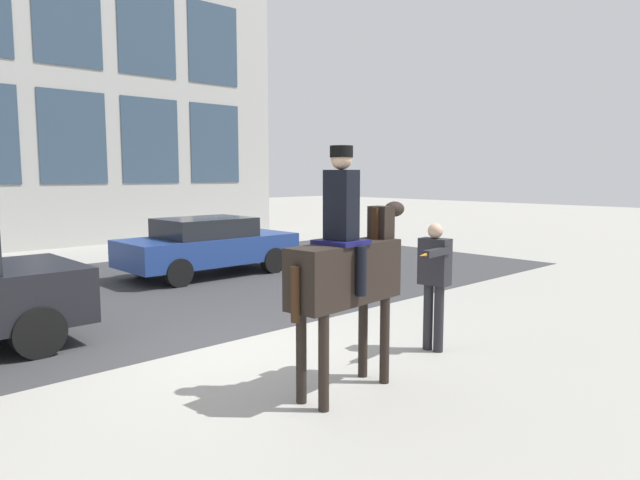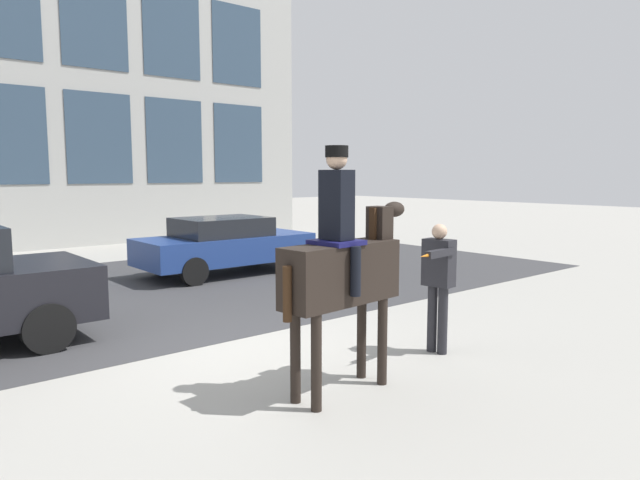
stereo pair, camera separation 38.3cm
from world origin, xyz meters
TOP-DOWN VIEW (x-y plane):
  - ground_plane at (0.00, 0.00)m, footprint 80.00×80.00m
  - road_surface at (0.00, 4.75)m, footprint 21.21×8.50m
  - mounted_horse_lead at (0.09, -1.93)m, footprint 1.86×0.65m
  - pedestrian_bystander at (1.97, -1.72)m, footprint 0.82×0.50m
  - street_car_far_lane at (2.92, 5.36)m, footprint 4.08×1.84m

SIDE VIEW (x-z plane):
  - ground_plane at x=0.00m, z-range 0.00..0.00m
  - road_surface at x=0.00m, z-range 0.00..0.01m
  - street_car_far_lane at x=2.92m, z-range 0.04..1.39m
  - pedestrian_bystander at x=1.97m, z-range 0.16..1.88m
  - mounted_horse_lead at x=0.09m, z-range 0.06..2.71m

